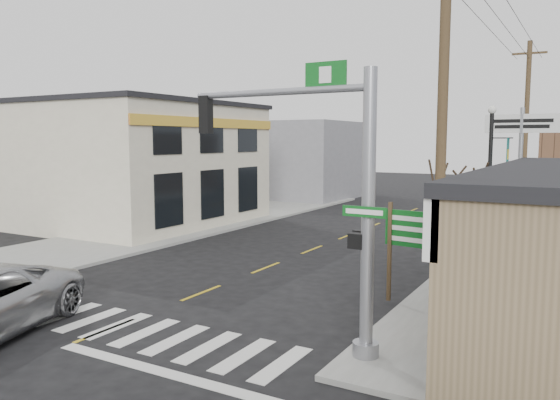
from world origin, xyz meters
The scene contains 17 objects.
ground centered at (0.00, 0.00, 0.00)m, with size 140.00×140.00×0.00m, color black.
sidewalk_right centered at (9.00, 13.00, 0.07)m, with size 6.00×38.00×0.13m, color gray.
sidewalk_left centered at (-9.00, 13.00, 0.07)m, with size 6.00×38.00×0.13m, color gray.
center_line centered at (0.00, 8.00, 0.01)m, with size 0.12×56.00×0.01m, color gold.
crosswalk centered at (0.00, 0.40, 0.01)m, with size 11.00×2.20×0.01m, color silver.
left_building centered at (-13.00, 14.00, 3.40)m, with size 12.00×12.00×6.80m, color beige.
bldg_distant_left centered at (-11.00, 32.00, 3.20)m, with size 9.00×10.00×6.40m, color gray.
traffic_signal_pole centered at (5.77, 1.46, 3.98)m, with size 5.11×0.39×6.47m.
guide_sign centered at (6.30, 5.75, 2.03)m, with size 1.69×0.14×2.95m.
fire_hydrant centered at (8.50, 7.39, 0.50)m, with size 0.21×0.21×0.68m.
ped_crossing_sign centered at (8.20, 7.48, 2.03)m, with size 1.08×0.08×2.78m.
lamp_post centered at (7.33, 12.75, 3.64)m, with size 0.79×0.62×6.06m.
dance_center_sign centered at (8.13, 14.69, 4.76)m, with size 2.86×0.18×6.07m.
bare_tree centered at (7.50, 5.85, 3.99)m, with size 2.45×2.45×4.90m.
shrub_back centered at (8.24, 6.26, 0.59)m, with size 1.23×1.23×0.92m, color black.
utility_pole_near centered at (7.50, 3.77, 5.03)m, with size 1.66×0.25×9.55m.
utility_pole_far centered at (7.50, 22.76, 5.26)m, with size 1.74×0.26×10.00m.
Camera 1 is at (10.64, -9.58, 4.89)m, focal length 35.00 mm.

